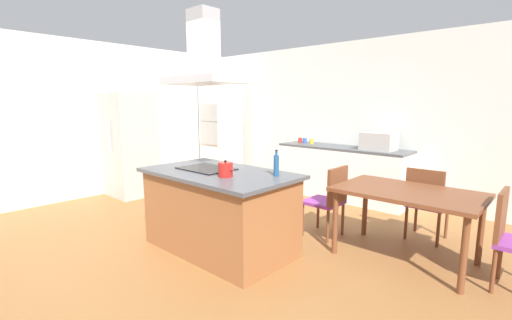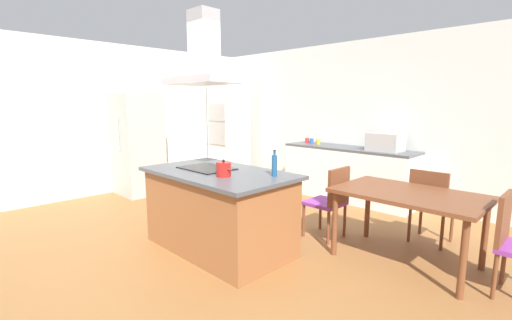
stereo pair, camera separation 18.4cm
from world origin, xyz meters
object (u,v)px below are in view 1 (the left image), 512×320
object	(u,v)px
cooktop	(207,169)
chair_at_left_end	(329,197)
tea_kettle	(226,169)
wall_oven_stack	(221,128)
coffee_mug_red	(300,140)
dining_table	(407,198)
coffee_mug_yellow	(312,141)
range_hood	(204,60)
refrigerator	(130,145)
chair_facing_back_wall	(426,200)
countertop_microwave	(379,141)
olive_oil_bottle	(276,165)
coffee_mug_blue	(305,141)

from	to	relation	value
cooktop	chair_at_left_end	bearing A→B (deg)	50.78
tea_kettle	wall_oven_stack	size ratio (longest dim) A/B	0.09
coffee_mug_red	dining_table	world-z (taller)	coffee_mug_red
coffee_mug_yellow	range_hood	world-z (taller)	range_hood
refrigerator	chair_facing_back_wall	distance (m)	4.81
wall_oven_stack	range_hood	world-z (taller)	range_hood
chair_facing_back_wall	range_hood	world-z (taller)	range_hood
tea_kettle	wall_oven_stack	distance (m)	4.22
cooktop	chair_facing_back_wall	size ratio (longest dim) A/B	0.67
countertop_microwave	coffee_mug_yellow	world-z (taller)	countertop_microwave
dining_table	chair_at_left_end	distance (m)	0.93
cooktop	dining_table	xyz separation A→B (m)	(1.85, 1.15, -0.24)
olive_oil_bottle	dining_table	world-z (taller)	olive_oil_bottle
refrigerator	chair_at_left_end	bearing A→B (deg)	9.31
cooktop	coffee_mug_red	world-z (taller)	coffee_mug_red
cooktop	coffee_mug_red	distance (m)	3.03
tea_kettle	chair_facing_back_wall	world-z (taller)	tea_kettle
refrigerator	chair_at_left_end	xyz separation A→B (m)	(3.71, 0.61, -0.40)
countertop_microwave	chair_at_left_end	size ratio (longest dim) A/B	0.56
tea_kettle	coffee_mug_red	bearing A→B (deg)	111.83
coffee_mug_yellow	dining_table	size ratio (longest dim) A/B	0.06
coffee_mug_red	coffee_mug_blue	xyz separation A→B (m)	(0.11, -0.01, 0.00)
olive_oil_bottle	coffee_mug_blue	size ratio (longest dim) A/B	3.03
chair_facing_back_wall	range_hood	xyz separation A→B (m)	(-1.85, -1.81, 1.59)
countertop_microwave	coffee_mug_yellow	bearing A→B (deg)	179.15
olive_oil_bottle	chair_facing_back_wall	distance (m)	1.94
cooktop	chair_facing_back_wall	xyz separation A→B (m)	(1.85, 1.81, -0.40)
tea_kettle	range_hood	size ratio (longest dim) A/B	0.22
cooktop	dining_table	world-z (taller)	cooktop
countertop_microwave	chair_at_left_end	bearing A→B (deg)	-85.14
chair_at_left_end	range_hood	bearing A→B (deg)	-129.22
dining_table	coffee_mug_blue	bearing A→B (deg)	144.59
cooktop	chair_at_left_end	size ratio (longest dim) A/B	0.67
coffee_mug_red	coffee_mug_yellow	distance (m)	0.28
coffee_mug_red	dining_table	xyz separation A→B (m)	(2.61, -1.79, -0.28)
coffee_mug_red	tea_kettle	bearing A→B (deg)	-68.17
coffee_mug_red	chair_at_left_end	xyz separation A→B (m)	(1.70, -1.79, -0.44)
cooktop	olive_oil_bottle	distance (m)	0.87
olive_oil_bottle	coffee_mug_blue	bearing A→B (deg)	118.83
countertop_microwave	coffee_mug_red	xyz separation A→B (m)	(-1.55, 0.06, -0.09)
coffee_mug_blue	chair_at_left_end	world-z (taller)	coffee_mug_blue
chair_at_left_end	olive_oil_bottle	bearing A→B (deg)	-96.60
coffee_mug_red	wall_oven_stack	xyz separation A→B (m)	(-1.93, -0.29, 0.16)
olive_oil_bottle	coffee_mug_yellow	distance (m)	2.97
tea_kettle	olive_oil_bottle	bearing A→B (deg)	46.15
countertop_microwave	olive_oil_bottle	bearing A→B (deg)	-89.09
cooktop	wall_oven_stack	xyz separation A→B (m)	(-2.69, 2.65, 0.20)
coffee_mug_blue	coffee_mug_yellow	distance (m)	0.17
refrigerator	coffee_mug_blue	bearing A→B (deg)	48.34
olive_oil_bottle	tea_kettle	bearing A→B (deg)	-133.85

